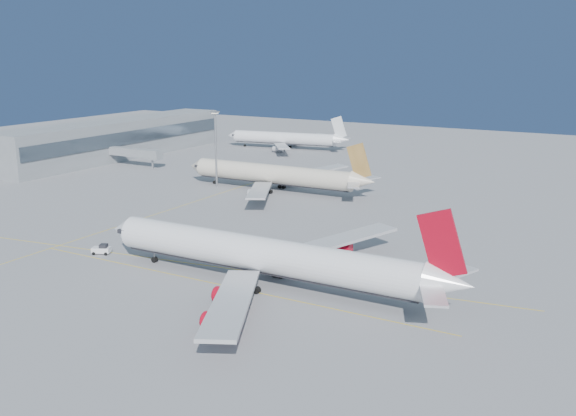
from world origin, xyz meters
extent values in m
plane|color=slate|center=(0.00, 0.00, 0.00)|extent=(500.00, 500.00, 0.00)
cube|color=gray|center=(-115.00, 85.00, 7.50)|extent=(18.00, 110.00, 15.00)
cube|color=#3F4C59|center=(-105.80, 85.00, 9.00)|extent=(0.40, 107.80, 5.00)
cube|color=gray|center=(-95.00, 72.00, 5.20)|extent=(22.00, 3.00, 3.00)
cylinder|color=gray|center=(-86.00, 72.00, 2.60)|extent=(0.70, 0.70, 5.20)
cube|color=gray|center=(-84.00, 72.00, 5.20)|extent=(3.20, 3.60, 3.40)
cube|color=yellow|center=(5.00, -14.00, 0.01)|extent=(90.00, 0.18, 0.02)
cube|color=yellow|center=(0.00, -6.00, 0.01)|extent=(118.86, 16.88, 0.02)
cube|color=yellow|center=(-40.00, 30.00, 0.01)|extent=(0.18, 140.00, 0.02)
cylinder|color=white|center=(11.66, -9.85, 5.76)|extent=(62.05, 7.07, 6.42)
cone|color=white|center=(-21.77, -10.21, 5.76)|extent=(5.05, 6.47, 6.42)
cone|color=white|center=(46.53, -9.49, 6.42)|extent=(7.81, 6.18, 6.10)
cube|color=black|center=(-19.67, -10.18, 6.42)|extent=(1.84, 6.12, 0.77)
cube|color=#B7B7BC|center=(17.46, -27.77, 3.99)|extent=(19.47, 31.26, 0.61)
cube|color=#B7B7BC|center=(17.08, 8.18, 3.99)|extent=(18.92, 31.45, 0.61)
cube|color=#A40719|center=(44.87, -9.50, 12.62)|extent=(8.52, 0.59, 11.71)
cylinder|color=gray|center=(-13.75, -10.12, 1.88)|extent=(0.27, 0.27, 2.55)
cylinder|color=black|center=(-13.75, -10.12, 0.61)|extent=(1.23, 0.79, 1.22)
cylinder|color=gray|center=(12.81, -14.38, 1.88)|extent=(0.35, 0.35, 2.55)
cylinder|color=black|center=(12.81, -14.38, 0.61)|extent=(1.23, 1.01, 1.22)
cylinder|color=gray|center=(12.72, -5.30, 1.88)|extent=(0.35, 0.35, 2.55)
cylinder|color=black|center=(12.72, -5.30, 0.61)|extent=(1.23, 1.01, 1.22)
cylinder|color=#A40719|center=(12.92, -22.04, 1.92)|extent=(5.34, 2.82, 2.77)
cylinder|color=#A40719|center=(17.72, -31.62, 1.92)|extent=(5.34, 2.82, 2.77)
cylinder|color=#A40719|center=(12.67, 2.36, 1.92)|extent=(5.34, 2.82, 2.77)
cylinder|color=#A40719|center=(17.26, 12.04, 1.92)|extent=(5.34, 2.82, 2.77)
cylinder|color=beige|center=(-28.24, 60.97, 5.21)|extent=(52.74, 6.94, 5.77)
cone|color=beige|center=(-56.77, 60.33, 5.21)|extent=(4.68, 5.87, 5.77)
cone|color=beige|center=(1.61, 61.63, 5.82)|extent=(7.20, 5.64, 5.48)
cube|color=black|center=(-54.85, 60.38, 5.82)|extent=(1.74, 5.51, 0.71)
cube|color=#B7B7BC|center=(-23.00, 45.18, 3.63)|extent=(17.62, 27.57, 0.56)
cube|color=#B7B7BC|center=(-23.71, 76.97, 3.63)|extent=(16.59, 27.92, 0.56)
cube|color=#AC8040|center=(0.09, 61.60, 11.46)|extent=(7.79, 0.63, 10.71)
cylinder|color=gray|center=(-49.81, 60.49, 1.72)|extent=(0.24, 0.24, 2.33)
cylinder|color=black|center=(-49.81, 60.49, 0.56)|extent=(1.13, 0.73, 1.11)
cylinder|color=gray|center=(-27.13, 56.89, 1.72)|extent=(0.32, 0.32, 2.33)
cylinder|color=black|center=(-27.13, 56.89, 0.56)|extent=(1.13, 0.94, 1.11)
cylinder|color=gray|center=(-27.32, 65.09, 1.72)|extent=(0.32, 0.32, 2.33)
cylinder|color=black|center=(-27.32, 65.09, 0.56)|extent=(1.13, 0.94, 1.11)
cylinder|color=#B7B7BC|center=(-25.96, 47.95, 1.73)|extent=(4.91, 2.64, 2.53)
cylinder|color=#B7B7BC|center=(-26.54, 74.08, 1.73)|extent=(4.91, 2.64, 2.53)
cylinder|color=white|center=(-68.39, 137.91, 4.69)|extent=(46.20, 12.45, 5.15)
cone|color=white|center=(-93.08, 133.91, 4.69)|extent=(4.91, 5.74, 5.15)
cone|color=white|center=(-42.53, 142.11, 5.24)|extent=(7.14, 5.86, 4.89)
cube|color=black|center=(-91.35, 134.19, 5.24)|extent=(2.24, 5.06, 0.64)
cube|color=#B7B7BC|center=(-62.00, 124.81, 3.27)|extent=(18.18, 23.01, 0.51)
cube|color=#B7B7BC|center=(-66.47, 152.37, 3.27)|extent=(11.70, 25.13, 0.51)
cube|color=silver|center=(-43.89, 141.89, 10.34)|extent=(7.05, 1.54, 9.73)
cylinder|color=gray|center=(-87.00, 134.90, 1.56)|extent=(0.22, 0.22, 2.11)
cylinder|color=black|center=(-87.00, 134.90, 0.51)|extent=(1.10, 0.80, 1.01)
cylinder|color=gray|center=(-66.90, 134.43, 1.56)|extent=(0.29, 0.29, 2.11)
cylinder|color=black|center=(-66.90, 134.43, 0.51)|extent=(1.13, 0.98, 1.01)
cylinder|color=gray|center=(-68.08, 141.69, 1.56)|extent=(0.29, 0.29, 2.11)
cylinder|color=black|center=(-68.08, 141.69, 0.51)|extent=(1.13, 0.98, 1.01)
cylinder|color=#B7B7BC|center=(-64.95, 126.85, 1.55)|extent=(4.72, 2.98, 2.30)
cylinder|color=#B7B7BC|center=(-68.63, 149.50, 1.55)|extent=(4.72, 2.98, 2.30)
cube|color=white|center=(-27.44, -11.30, 0.86)|extent=(4.25, 3.27, 1.14)
cube|color=black|center=(-26.92, -11.07, 1.71)|extent=(2.04, 2.09, 0.86)
cylinder|color=black|center=(-28.26, -12.75, 0.33)|extent=(0.74, 0.57, 0.67)
cylinder|color=black|center=(-29.07, -10.92, 0.33)|extent=(0.74, 0.57, 0.67)
cylinder|color=black|center=(-25.82, -11.68, 0.33)|extent=(0.74, 0.57, 0.67)
cylinder|color=black|center=(-26.63, -9.85, 0.33)|extent=(0.74, 0.57, 0.67)
cylinder|color=gray|center=(-46.12, 56.56, 11.74)|extent=(0.66, 0.66, 23.48)
cube|color=gray|center=(-46.12, 56.56, 23.67)|extent=(2.07, 2.07, 0.47)
cube|color=white|center=(-46.12, 56.56, 23.29)|extent=(1.50, 1.50, 0.23)
camera|label=1|loc=(71.23, -104.82, 42.07)|focal=40.00mm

